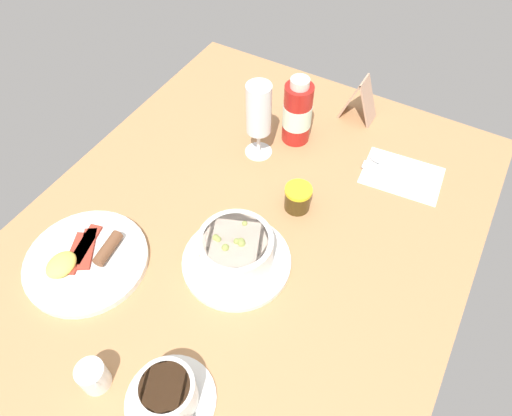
{
  "coord_description": "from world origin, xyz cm",
  "views": [
    {
      "loc": [
        -43.18,
        -28.18,
        73.87
      ],
      "look_at": [
        5.0,
        -0.82,
        4.2
      ],
      "focal_mm": 32.31,
      "sensor_mm": 36.0,
      "label": 1
    }
  ],
  "objects": [
    {
      "name": "menu_card",
      "position": [
        44.72,
        -6.43,
        5.39
      ],
      "size": [
        5.43,
        8.04,
        10.92
      ],
      "color": "tan",
      "rests_on": "ground_plane"
    },
    {
      "name": "creamer_jug",
      "position": [
        -34.95,
        5.15,
        2.7
      ],
      "size": [
        4.51,
        5.45,
        5.76
      ],
      "color": "white",
      "rests_on": "ground_plane"
    },
    {
      "name": "porridge_bowl",
      "position": [
        -5.34,
        -2.54,
        3.83
      ],
      "size": [
        20.27,
        20.27,
        8.63
      ],
      "color": "white",
      "rests_on": "ground_plane"
    },
    {
      "name": "ground_plane",
      "position": [
        0.0,
        0.0,
        -1.5
      ],
      "size": [
        110.0,
        84.0,
        3.0
      ],
      "primitive_type": "cube",
      "color": "#B27F51"
    },
    {
      "name": "sauce_bottle_red",
      "position": [
        30.67,
        3.25,
        7.43
      ],
      "size": [
        6.49,
        6.49,
        16.28
      ],
      "color": "#B21E19",
      "rests_on": "ground_plane"
    },
    {
      "name": "wine_glass",
      "position": [
        22.38,
        8.39,
        11.4
      ],
      "size": [
        6.1,
        6.1,
        18.12
      ],
      "color": "white",
      "rests_on": "ground_plane"
    },
    {
      "name": "cutlery_setting",
      "position": [
        31.45,
        -21.82,
        0.27
      ],
      "size": [
        13.31,
        17.61,
        0.9
      ],
      "color": "white",
      "rests_on": "ground_plane"
    },
    {
      "name": "coffee_cup",
      "position": [
        -31.53,
        -6.54,
        3.16
      ],
      "size": [
        14.08,
        14.08,
        6.76
      ],
      "color": "white",
      "rests_on": "ground_plane"
    },
    {
      "name": "jam_jar",
      "position": [
        12.36,
        -6.29,
        2.82
      ],
      "size": [
        5.5,
        5.5,
        5.57
      ],
      "color": "#433011",
      "rests_on": "ground_plane"
    },
    {
      "name": "breakfast_plate",
      "position": [
        -19.21,
        21.94,
        0.95
      ],
      "size": [
        22.8,
        22.8,
        3.7
      ],
      "color": "white",
      "rests_on": "ground_plane"
    }
  ]
}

